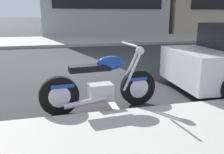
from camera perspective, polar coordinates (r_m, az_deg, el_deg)
The scene contains 3 objects.
ground_plane at distance 8.05m, azimuth -6.78°, elevation 3.10°, with size 260.00×260.00×0.00m, color #28282B.
parking_stall_stripe at distance 4.52m, azimuth -0.18°, elevation -5.95°, with size 0.12×2.20×0.01m, color silver.
parked_motorcycle at distance 4.08m, azimuth -2.43°, elevation -1.94°, with size 2.03×0.62×1.12m.
Camera 1 is at (-1.05, -7.83, 1.59)m, focal length 38.68 mm.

